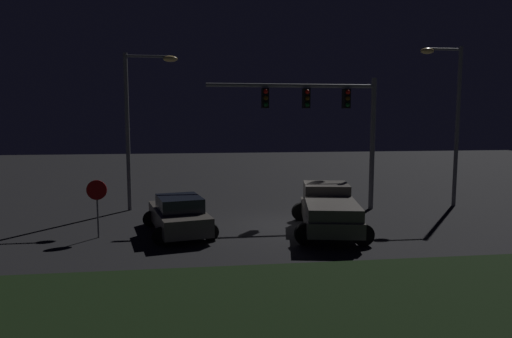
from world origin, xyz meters
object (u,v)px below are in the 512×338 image
at_px(stop_sign, 97,197).
at_px(car_sedan, 179,215).
at_px(pickup_truck, 328,207).
at_px(traffic_signal_gantry, 325,111).
at_px(street_lamp_right, 450,107).
at_px(street_lamp_left, 138,112).

bearing_deg(stop_sign, car_sedan, 5.65).
height_order(pickup_truck, traffic_signal_gantry, traffic_signal_gantry).
height_order(car_sedan, street_lamp_right, street_lamp_right).
distance_m(car_sedan, traffic_signal_gantry, 8.89).
relative_size(street_lamp_right, stop_sign, 3.65).
xyz_separation_m(pickup_truck, street_lamp_left, (-8.05, 5.33, 3.87)).
relative_size(street_lamp_left, stop_sign, 3.44).
bearing_deg(traffic_signal_gantry, car_sedan, -152.49).
distance_m(traffic_signal_gantry, street_lamp_left, 9.12).
bearing_deg(pickup_truck, street_lamp_left, 67.17).
bearing_deg(pickup_truck, car_sedan, 96.59).
distance_m(car_sedan, stop_sign, 3.16).
xyz_separation_m(street_lamp_left, street_lamp_right, (15.66, -1.02, 0.23)).
xyz_separation_m(pickup_truck, street_lamp_right, (7.61, 4.31, 4.09)).
height_order(car_sedan, street_lamp_left, street_lamp_left).
bearing_deg(traffic_signal_gantry, pickup_truck, -103.57).
xyz_separation_m(traffic_signal_gantry, street_lamp_right, (6.63, 0.25, 0.19)).
height_order(street_lamp_right, stop_sign, street_lamp_right).
bearing_deg(pickup_truck, traffic_signal_gantry, -2.91).
relative_size(traffic_signal_gantry, street_lamp_left, 1.09).
xyz_separation_m(traffic_signal_gantry, stop_sign, (-10.01, -3.93, -3.34)).
bearing_deg(traffic_signal_gantry, street_lamp_right, 2.19).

